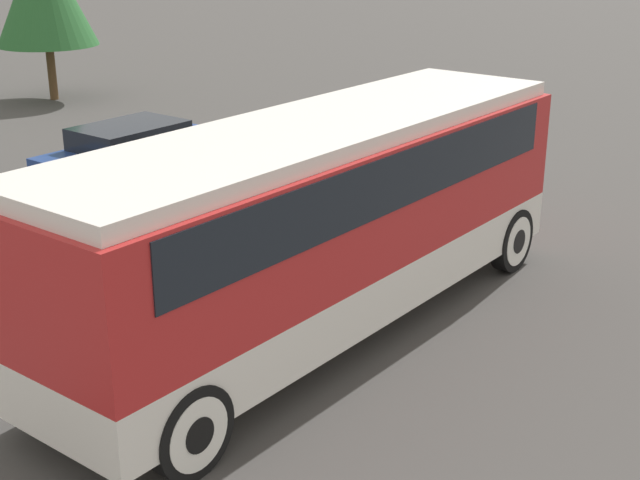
{
  "coord_description": "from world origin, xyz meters",
  "views": [
    {
      "loc": [
        -9.69,
        -7.58,
        5.99
      ],
      "look_at": [
        0.0,
        0.0,
        1.46
      ],
      "focal_mm": 50.0,
      "sensor_mm": 36.0,
      "label": 1
    }
  ],
  "objects": [
    {
      "name": "ground_plane",
      "position": [
        0.0,
        0.0,
        0.0
      ],
      "size": [
        120.0,
        120.0,
        0.0
      ],
      "primitive_type": "plane",
      "color": "#423F3D"
    },
    {
      "name": "parked_car_far",
      "position": [
        3.65,
        8.37,
        0.69
      ],
      "size": [
        4.73,
        1.93,
        1.4
      ],
      "color": "navy",
      "rests_on": "ground_plane"
    },
    {
      "name": "tour_bus",
      "position": [
        0.1,
        -0.0,
        1.96
      ],
      "size": [
        9.85,
        2.64,
        3.25
      ],
      "color": "silver",
      "rests_on": "ground_plane"
    },
    {
      "name": "parked_car_near",
      "position": [
        2.47,
        4.82,
        0.69
      ],
      "size": [
        4.13,
        1.93,
        1.36
      ],
      "color": "#7A6B5B",
      "rests_on": "ground_plane"
    }
  ]
}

